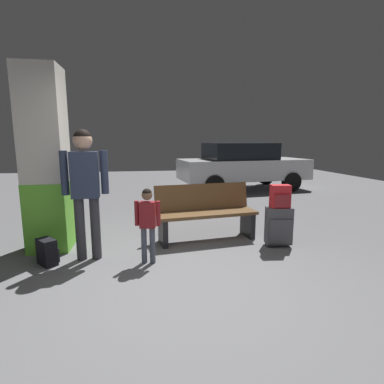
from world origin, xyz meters
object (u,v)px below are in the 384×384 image
object	(u,v)px
structural_pillar	(46,162)
backpack_bright	(280,197)
child	(148,218)
suitcase	(279,226)
adult	(85,181)
backpack_dark_floor	(47,252)
bench	(206,212)
parked_car_near	(242,165)

from	to	relation	value
structural_pillar	backpack_bright	bearing A→B (deg)	-7.92
child	suitcase	bearing A→B (deg)	9.20
structural_pillar	adult	xyz separation A→B (m)	(0.62, -0.52, -0.22)
backpack_dark_floor	backpack_bright	bearing A→B (deg)	2.76
bench	adult	size ratio (longest dim) A/B	0.95
bench	suitcase	size ratio (longest dim) A/B	2.74
adult	parked_car_near	world-z (taller)	adult
suitcase	parked_car_near	world-z (taller)	parked_car_near
parked_car_near	adult	bearing A→B (deg)	-126.34
suitcase	parked_car_near	bearing A→B (deg)	77.34
adult	parked_car_near	distance (m)	6.65
backpack_dark_floor	parked_car_near	size ratio (longest dim) A/B	0.08
backpack_bright	adult	distance (m)	2.77
suitcase	bench	bearing A→B (deg)	152.70
bench	backpack_dark_floor	bearing A→B (deg)	-162.99
backpack_bright	backpack_dark_floor	distance (m)	3.31
backpack_dark_floor	structural_pillar	bearing A→B (deg)	100.61
backpack_bright	suitcase	bearing A→B (deg)	108.70
backpack_dark_floor	adult	bearing A→B (deg)	11.91
suitcase	backpack_dark_floor	distance (m)	3.26
backpack_dark_floor	parked_car_near	world-z (taller)	parked_car_near
backpack_bright	parked_car_near	size ratio (longest dim) A/B	0.08
structural_pillar	child	distance (m)	1.75
bench	structural_pillar	bearing A→B (deg)	-178.59
adult	backpack_dark_floor	size ratio (longest dim) A/B	5.10
structural_pillar	backpack_bright	world-z (taller)	structural_pillar
suitcase	parked_car_near	xyz separation A→B (m)	(1.19, 5.30, 0.48)
structural_pillar	backpack_bright	distance (m)	3.44
backpack_bright	parked_car_near	world-z (taller)	parked_car_near
child	adult	distance (m)	0.95
structural_pillar	backpack_dark_floor	xyz separation A→B (m)	(0.12, -0.62, -1.13)
suitcase	backpack_bright	distance (m)	0.45
structural_pillar	parked_car_near	xyz separation A→B (m)	(4.56, 4.84, -0.49)
backpack_bright	child	size ratio (longest dim) A/B	0.34
adult	backpack_dark_floor	xyz separation A→B (m)	(-0.50, -0.11, -0.90)
child	adult	xyz separation A→B (m)	(-0.79, 0.27, 0.46)
suitcase	backpack_bright	size ratio (longest dim) A/B	1.78
backpack_bright	child	distance (m)	1.99
suitcase	adult	distance (m)	2.85
bench	backpack_dark_floor	distance (m)	2.35
suitcase	child	size ratio (longest dim) A/B	0.61
child	backpack_dark_floor	size ratio (longest dim) A/B	2.92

